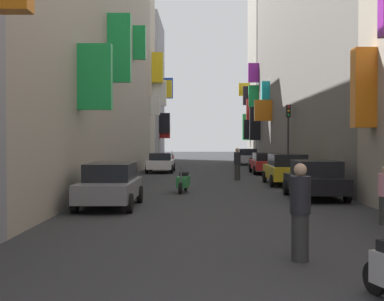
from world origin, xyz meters
TOP-DOWN VIEW (x-y plane):
  - ground_plane at (0.00, 30.00)m, footprint 140.00×140.00m
  - building_left_mid_a at (-8.00, 25.47)m, footprint 7.18×33.07m
  - building_left_mid_b at (-7.97, 44.31)m, footprint 7.23×4.61m
  - building_left_far at (-7.98, 54.75)m, footprint 7.30×10.49m
  - building_right_mid_a at (8.00, 30.24)m, footprint 7.40×27.62m
  - building_right_mid_b at (7.98, 46.71)m, footprint 7.03×5.31m
  - building_right_far at (7.98, 55.06)m, footprint 7.26×9.89m
  - parked_car_black at (3.67, 17.30)m, footprint 1.94×3.95m
  - parked_car_grey at (-3.71, 14.71)m, footprint 1.87×4.02m
  - parked_car_silver at (3.63, 45.35)m, footprint 1.97×4.05m
  - parked_car_red at (3.65, 32.29)m, footprint 1.86×4.40m
  - parked_car_white at (-3.44, 33.62)m, footprint 1.85×4.12m
  - parked_car_yellow at (3.63, 23.56)m, footprint 2.01×4.34m
  - scooter_red at (-3.66, 51.12)m, footprint 0.45×1.94m
  - scooter_black at (3.34, 38.33)m, footprint 0.50×1.92m
  - scooter_green at (-1.43, 19.65)m, footprint 0.58×1.93m
  - pedestrian_near_left at (1.13, 7.10)m, footprint 0.50×0.50m
  - pedestrian_near_right at (1.39, 26.73)m, footprint 0.51×0.51m
  - traffic_light_near_corner at (4.64, 29.08)m, footprint 0.26×0.34m

SIDE VIEW (x-z plane):
  - ground_plane at x=0.00m, z-range 0.00..0.00m
  - scooter_black at x=3.34m, z-range -0.10..1.03m
  - scooter_green at x=-1.43m, z-range -0.10..1.03m
  - scooter_red at x=-3.66m, z-range -0.10..1.03m
  - parked_car_white at x=-3.44m, z-range 0.04..1.39m
  - parked_car_red at x=3.65m, z-range 0.04..1.44m
  - parked_car_grey at x=-3.71m, z-range 0.03..1.49m
  - parked_car_black at x=3.67m, z-range 0.03..1.50m
  - parked_car_silver at x=3.63m, z-range 0.03..1.50m
  - parked_car_yellow at x=3.63m, z-range 0.03..1.57m
  - pedestrian_near_left at x=1.13m, z-range 0.00..1.80m
  - pedestrian_near_right at x=1.39m, z-range 0.00..1.80m
  - traffic_light_near_corner at x=4.64m, z-range 0.79..5.17m
  - building_left_mid_a at x=-8.00m, z-range 0.00..14.13m
  - building_left_far at x=-7.98m, z-range -0.01..15.39m
  - building_left_mid_b at x=-7.97m, z-range -0.01..16.35m
  - building_right_far at x=7.98m, z-range -0.02..19.31m
  - building_right_mid_b at x=7.98m, z-range -0.03..20.49m
  - building_right_mid_a at x=8.00m, z-range 0.00..21.59m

